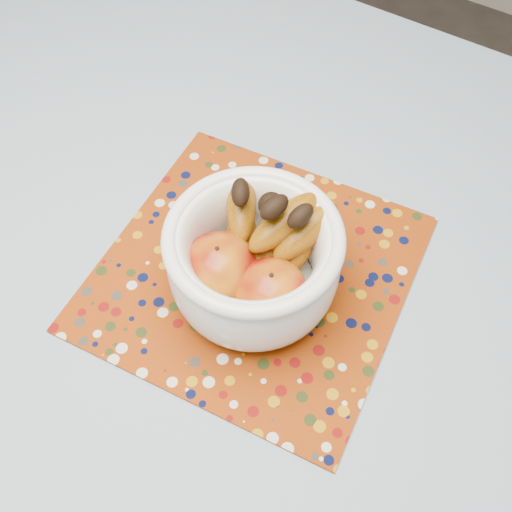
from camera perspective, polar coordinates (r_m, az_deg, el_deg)
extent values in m
plane|color=#2D2826|center=(1.48, -4.01, -17.76)|extent=(4.00, 4.00, 0.00)
cube|color=brown|center=(0.80, -7.04, -3.25)|extent=(1.20, 1.20, 0.04)
cylinder|color=brown|center=(1.58, -9.71, 13.03)|extent=(0.06, 0.06, 0.71)
cube|color=slate|center=(0.78, -7.23, -2.32)|extent=(1.32, 1.32, 0.01)
cube|color=#7F2C06|center=(0.77, -0.16, -1.54)|extent=(0.42, 0.42, 0.00)
cylinder|color=white|center=(0.75, -0.21, -3.09)|extent=(0.10, 0.10, 0.01)
cylinder|color=white|center=(0.74, -0.21, -2.69)|extent=(0.15, 0.15, 0.01)
torus|color=white|center=(0.66, -0.23, 1.78)|extent=(0.21, 0.21, 0.02)
ellipsoid|color=#700604|center=(0.70, -3.54, -1.22)|extent=(0.09, 0.09, 0.08)
ellipsoid|color=#700604|center=(0.69, 1.41, -3.58)|extent=(0.09, 0.09, 0.08)
sphere|color=black|center=(0.66, 1.47, 4.88)|extent=(0.03, 0.03, 0.03)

